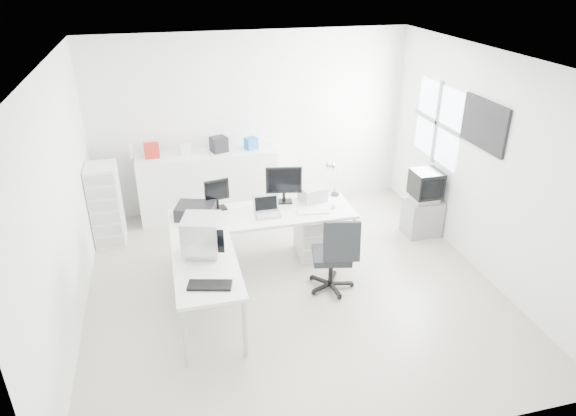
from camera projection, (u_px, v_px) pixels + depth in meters
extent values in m
cube|color=silver|center=(292.00, 285.00, 6.53)|extent=(5.00, 5.00, 0.01)
cube|color=white|center=(293.00, 60.00, 5.29)|extent=(5.00, 5.00, 0.01)
cube|color=silver|center=(252.00, 123.00, 8.08)|extent=(5.00, 0.02, 2.80)
cube|color=silver|center=(61.00, 208.00, 5.36)|extent=(0.02, 5.00, 2.80)
cube|color=silver|center=(484.00, 165.00, 6.46)|extent=(0.02, 5.00, 2.80)
cube|color=white|center=(312.00, 235.00, 7.09)|extent=(0.40, 0.50, 0.60)
cube|color=black|center=(196.00, 211.00, 6.56)|extent=(0.57, 0.50, 0.17)
cube|color=white|center=(313.00, 212.00, 6.71)|extent=(0.43, 0.18, 0.02)
sphere|color=white|center=(334.00, 206.00, 6.80)|extent=(0.07, 0.07, 0.07)
cube|color=#AEAEAE|center=(313.00, 194.00, 7.01)|extent=(0.38, 0.35, 0.19)
cube|color=black|center=(210.00, 285.00, 5.20)|extent=(0.48, 0.28, 0.03)
cube|color=gray|center=(422.00, 217.00, 7.63)|extent=(0.50, 0.41, 0.55)
cube|color=white|center=(209.00, 184.00, 8.07)|extent=(2.13, 0.53, 1.06)
cube|color=#AD1F18|center=(152.00, 151.00, 7.62)|extent=(0.22, 0.20, 0.21)
cube|color=white|center=(186.00, 149.00, 7.74)|extent=(0.16, 0.14, 0.15)
cube|color=black|center=(219.00, 144.00, 7.83)|extent=(0.29, 0.27, 0.23)
cube|color=#185DAC|center=(251.00, 143.00, 7.95)|extent=(0.22, 0.21, 0.18)
cylinder|color=white|center=(131.00, 151.00, 7.58)|extent=(0.07, 0.07, 0.22)
cube|color=white|center=(106.00, 205.00, 7.27)|extent=(0.42, 0.49, 1.19)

